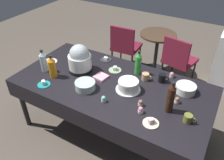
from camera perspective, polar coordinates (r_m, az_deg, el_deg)
name	(u,v)px	position (r m, az deg, el deg)	size (l,w,h in m)	color
ground	(112,130)	(3.04, 0.00, -12.39)	(9.00, 9.00, 0.00)	brown
potluck_table	(112,88)	(2.57, 0.00, -2.03)	(2.20, 1.10, 0.75)	black
frosted_layer_cake	(128,86)	(2.41, 4.12, -1.40)	(0.27, 0.27, 0.12)	silver
slow_cooker	(80,59)	(2.70, -8.13, 5.22)	(0.29, 0.29, 0.34)	black
glass_salad_bowl	(85,85)	(2.45, -6.78, -1.33)	(0.22, 0.22, 0.09)	#B2C6BC
ceramic_snack_bowl	(186,89)	(2.52, 18.07, -2.06)	(0.21, 0.21, 0.08)	silver
dessert_plate_teal	(44,84)	(2.62, -16.81, -0.94)	(0.14, 0.14, 0.06)	teal
dessert_plate_cream	(151,122)	(2.10, 9.78, -10.48)	(0.15, 0.15, 0.06)	beige
dessert_plate_charcoal	(106,59)	(2.97, -1.55, 5.25)	(0.15, 0.15, 0.04)	#2D2D33
dessert_plate_white	(50,61)	(3.03, -15.33, 4.56)	(0.18, 0.18, 0.04)	white
dessert_plate_sage	(115,70)	(2.75, 0.76, 2.65)	(0.16, 0.16, 0.05)	#8CA87F
cupcake_cocoa	(104,99)	(2.28, -2.12, -4.83)	(0.05, 0.05, 0.07)	beige
cupcake_rose	(141,110)	(2.17, 7.23, -7.52)	(0.05, 0.05, 0.07)	beige
cupcake_berry	(172,75)	(2.71, 14.84, 1.26)	(0.05, 0.05, 0.07)	beige
cupcake_vanilla	(177,100)	(2.35, 16.09, -4.92)	(0.05, 0.05, 0.07)	beige
cupcake_mint	(141,103)	(2.25, 7.21, -5.78)	(0.05, 0.05, 0.07)	beige
cupcake_lemon	(85,59)	(2.95, -6.85, 5.32)	(0.05, 0.05, 0.07)	beige
soda_bottle_lime_soda	(138,63)	(2.65, 6.61, 4.20)	(0.07, 0.07, 0.30)	green
soda_bottle_water	(43,61)	(2.81, -16.90, 4.52)	(0.08, 0.08, 0.28)	silver
soda_bottle_cola	(171,98)	(2.16, 14.58, -4.43)	(0.07, 0.07, 0.34)	#33190F
soda_bottle_orange_juice	(52,67)	(2.67, -14.86, 3.20)	(0.09, 0.09, 0.28)	orange
coffee_mug_olive	(188,118)	(2.17, 18.65, -9.16)	(0.12, 0.08, 0.08)	olive
coffee_mug_black	(162,78)	(2.60, 12.56, 0.48)	(0.12, 0.08, 0.10)	black
coffee_mug_tan	(146,77)	(2.60, 8.45, 0.85)	(0.12, 0.08, 0.08)	tan
paper_napkin_stack	(101,77)	(2.63, -2.79, 0.82)	(0.14, 0.14, 0.02)	pink
maroon_chair_left	(125,45)	(3.94, 3.28, 8.83)	(0.47, 0.47, 0.85)	maroon
maroon_chair_right	(178,58)	(3.67, 16.34, 5.24)	(0.52, 0.52, 0.85)	maroon
round_cafe_table	(157,46)	(3.95, 11.26, 8.41)	(0.60, 0.60, 0.72)	#473323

